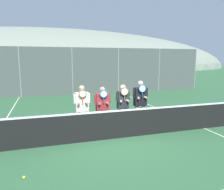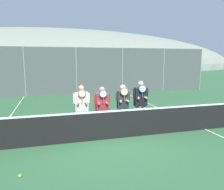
{
  "view_description": "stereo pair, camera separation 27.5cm",
  "coord_description": "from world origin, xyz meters",
  "px_view_note": "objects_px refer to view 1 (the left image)",
  "views": [
    {
      "loc": [
        -2.11,
        -6.73,
        2.68
      ],
      "look_at": [
        0.33,
        0.98,
        1.34
      ],
      "focal_mm": 35.0,
      "sensor_mm": 36.0,
      "label": 1
    },
    {
      "loc": [
        -1.84,
        -6.8,
        2.68
      ],
      "look_at": [
        0.33,
        0.98,
        1.34
      ],
      "focal_mm": 35.0,
      "sensor_mm": 36.0,
      "label": 2
    }
  ],
  "objects_px": {
    "player_center_left": "(103,106)",
    "player_rightmost": "(140,100)",
    "player_leftmost": "(82,106)",
    "car_center": "(113,78)",
    "car_left_of_center": "(57,80)",
    "player_center_right": "(123,103)",
    "tennis_ball_on_court": "(24,177)"
  },
  "relations": [
    {
      "from": "player_center_right",
      "to": "player_leftmost",
      "type": "bearing_deg",
      "value": -176.51
    },
    {
      "from": "player_leftmost",
      "to": "car_center",
      "type": "bearing_deg",
      "value": 67.31
    },
    {
      "from": "tennis_ball_on_court",
      "to": "player_leftmost",
      "type": "bearing_deg",
      "value": 54.62
    },
    {
      "from": "player_leftmost",
      "to": "tennis_ball_on_court",
      "type": "xyz_separation_m",
      "value": [
        -1.78,
        -2.5,
        -1.01
      ]
    },
    {
      "from": "player_rightmost",
      "to": "car_left_of_center",
      "type": "relative_size",
      "value": 0.43
    },
    {
      "from": "player_leftmost",
      "to": "car_left_of_center",
      "type": "xyz_separation_m",
      "value": [
        -0.13,
        11.91,
        -0.13
      ]
    },
    {
      "from": "player_center_right",
      "to": "player_rightmost",
      "type": "distance_m",
      "value": 0.72
    },
    {
      "from": "player_center_right",
      "to": "player_rightmost",
      "type": "xyz_separation_m",
      "value": [
        0.72,
        0.01,
        0.08
      ]
    },
    {
      "from": "car_center",
      "to": "tennis_ball_on_court",
      "type": "relative_size",
      "value": 63.24
    },
    {
      "from": "car_left_of_center",
      "to": "player_center_right",
      "type": "bearing_deg",
      "value": -81.84
    },
    {
      "from": "player_center_right",
      "to": "tennis_ball_on_court",
      "type": "relative_size",
      "value": 25.52
    },
    {
      "from": "car_left_of_center",
      "to": "player_leftmost",
      "type": "bearing_deg",
      "value": -89.36
    },
    {
      "from": "car_left_of_center",
      "to": "player_center_left",
      "type": "bearing_deg",
      "value": -85.79
    },
    {
      "from": "player_leftmost",
      "to": "car_left_of_center",
      "type": "bearing_deg",
      "value": 90.64
    },
    {
      "from": "player_rightmost",
      "to": "car_center",
      "type": "bearing_deg",
      "value": 77.26
    },
    {
      "from": "car_center",
      "to": "player_leftmost",
      "type": "bearing_deg",
      "value": -112.69
    },
    {
      "from": "car_center",
      "to": "tennis_ball_on_court",
      "type": "bearing_deg",
      "value": -115.14
    },
    {
      "from": "player_center_left",
      "to": "car_left_of_center",
      "type": "distance_m",
      "value": 11.94
    },
    {
      "from": "player_center_left",
      "to": "car_left_of_center",
      "type": "height_order",
      "value": "car_left_of_center"
    },
    {
      "from": "player_leftmost",
      "to": "player_center_left",
      "type": "xyz_separation_m",
      "value": [
        0.74,
        0.0,
        -0.03
      ]
    },
    {
      "from": "player_rightmost",
      "to": "tennis_ball_on_court",
      "type": "height_order",
      "value": "player_rightmost"
    },
    {
      "from": "car_left_of_center",
      "to": "player_rightmost",
      "type": "bearing_deg",
      "value": -78.44
    },
    {
      "from": "player_leftmost",
      "to": "car_left_of_center",
      "type": "relative_size",
      "value": 0.41
    },
    {
      "from": "car_center",
      "to": "car_left_of_center",
      "type": "bearing_deg",
      "value": 178.29
    },
    {
      "from": "player_center_left",
      "to": "player_center_right",
      "type": "xyz_separation_m",
      "value": [
        0.82,
        0.09,
        0.01
      ]
    },
    {
      "from": "player_center_left",
      "to": "car_left_of_center",
      "type": "xyz_separation_m",
      "value": [
        -0.88,
        11.91,
        -0.11
      ]
    },
    {
      "from": "car_left_of_center",
      "to": "car_center",
      "type": "relative_size",
      "value": 1.02
    },
    {
      "from": "player_center_left",
      "to": "player_rightmost",
      "type": "distance_m",
      "value": 1.54
    },
    {
      "from": "player_leftmost",
      "to": "car_center",
      "type": "relative_size",
      "value": 0.41
    },
    {
      "from": "player_rightmost",
      "to": "car_center",
      "type": "height_order",
      "value": "player_rightmost"
    },
    {
      "from": "player_center_left",
      "to": "car_left_of_center",
      "type": "relative_size",
      "value": 0.39
    },
    {
      "from": "player_leftmost",
      "to": "player_rightmost",
      "type": "bearing_deg",
      "value": 2.69
    }
  ]
}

